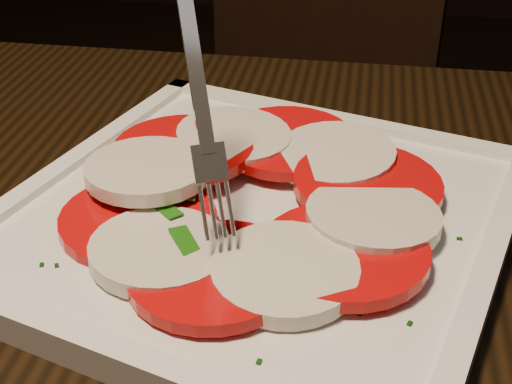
{
  "coord_description": "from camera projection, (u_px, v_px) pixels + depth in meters",
  "views": [
    {
      "loc": [
        -0.09,
        -0.26,
        1.03
      ],
      "look_at": [
        -0.15,
        0.13,
        0.78
      ],
      "focal_mm": 50.0,
      "sensor_mm": 36.0,
      "label": 1
    }
  ],
  "objects": [
    {
      "name": "chair",
      "position": [
        305.0,
        81.0,
        1.25
      ],
      "size": [
        0.5,
        0.5,
        0.93
      ],
      "rotation": [
        0.0,
        0.0,
        -0.22
      ],
      "color": "black",
      "rests_on": "ground"
    },
    {
      "name": "caprese_salad",
      "position": [
        256.0,
        197.0,
        0.47
      ],
      "size": [
        0.26,
        0.26,
        0.03
      ],
      "color": "red",
      "rests_on": "plate"
    },
    {
      "name": "plate",
      "position": [
        256.0,
        221.0,
        0.48
      ],
      "size": [
        0.39,
        0.39,
        0.01
      ],
      "primitive_type": "cube",
      "rotation": [
        0.0,
        0.0,
        -0.31
      ],
      "color": "white",
      "rests_on": "table"
    },
    {
      "name": "fork",
      "position": [
        193.0,
        75.0,
        0.41
      ],
      "size": [
        0.08,
        0.1,
        0.15
      ],
      "primitive_type": null,
      "rotation": [
        0.0,
        0.0,
        0.43
      ],
      "color": "white",
      "rests_on": "caprese_salad"
    }
  ]
}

